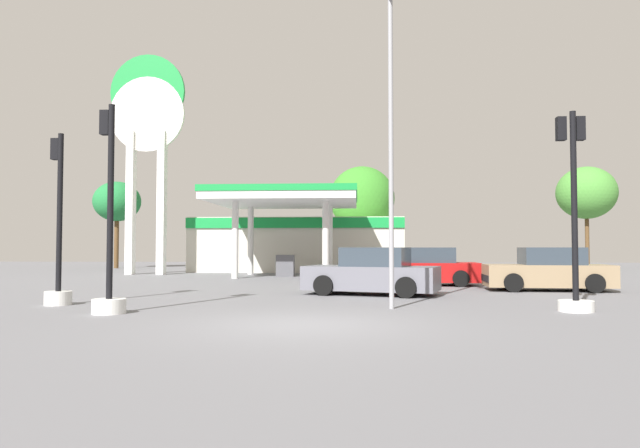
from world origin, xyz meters
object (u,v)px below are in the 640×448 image
(car_2, at_px, (372,273))
(corner_streetlamp, at_px, (391,120))
(tree_2, at_px, (586,193))
(traffic_signal_2, at_px, (109,256))
(traffic_signal_1, at_px, (574,241))
(car_1, at_px, (425,268))
(traffic_signal_0, at_px, (58,255))
(tree_0, at_px, (117,202))
(station_pole_sign, at_px, (147,134))
(tree_1, at_px, (362,199))
(car_0, at_px, (548,271))

(car_2, height_order, corner_streetlamp, corner_streetlamp)
(tree_2, distance_m, corner_streetlamp, 31.44)
(traffic_signal_2, bearing_deg, traffic_signal_1, 6.07)
(traffic_signal_1, bearing_deg, car_1, 105.36)
(traffic_signal_0, bearing_deg, tree_0, 110.28)
(station_pole_sign, height_order, traffic_signal_2, station_pole_sign)
(car_1, distance_m, tree_0, 26.13)
(tree_0, relative_size, tree_1, 0.88)
(station_pole_sign, distance_m, traffic_signal_2, 20.01)
(car_2, xyz_separation_m, tree_1, (-0.15, 20.65, 4.11))
(car_2, bearing_deg, tree_0, 129.54)
(car_0, xyz_separation_m, car_1, (-3.93, 2.51, -0.00))
(car_1, height_order, traffic_signal_0, traffic_signal_0)
(traffic_signal_0, bearing_deg, station_pole_sign, 103.14)
(car_1, xyz_separation_m, tree_0, (-19.73, 16.66, 4.03))
(tree_2, bearing_deg, tree_1, -171.03)
(car_1, xyz_separation_m, traffic_signal_2, (-8.33, -10.13, 0.63))
(car_1, relative_size, tree_1, 0.60)
(tree_1, bearing_deg, tree_2, 8.97)
(station_pole_sign, relative_size, traffic_signal_1, 2.57)
(car_1, distance_m, tree_2, 23.42)
(traffic_signal_1, relative_size, tree_0, 0.77)
(station_pole_sign, distance_m, traffic_signal_0, 17.84)
(car_2, height_order, tree_0, tree_0)
(traffic_signal_2, xyz_separation_m, tree_0, (-11.40, 26.79, 3.40))
(traffic_signal_1, height_order, tree_0, tree_0)
(car_0, xyz_separation_m, traffic_signal_2, (-12.26, -7.62, 0.63))
(car_2, height_order, tree_2, tree_2)
(traffic_signal_2, relative_size, corner_streetlamp, 0.61)
(traffic_signal_2, bearing_deg, traffic_signal_0, 140.42)
(car_2, relative_size, traffic_signal_2, 0.94)
(traffic_signal_2, bearing_deg, tree_1, 77.16)
(traffic_signal_2, xyz_separation_m, tree_2, (21.81, 28.71, 4.01))
(car_2, relative_size, traffic_signal_0, 1.00)
(traffic_signal_1, bearing_deg, tree_0, 130.88)
(station_pole_sign, bearing_deg, tree_0, 121.80)
(traffic_signal_0, bearing_deg, tree_2, 48.31)
(car_0, height_order, car_2, car_2)
(tree_1, relative_size, tree_2, 0.97)
(traffic_signal_1, xyz_separation_m, tree_0, (-22.20, 25.64, 3.06))
(station_pole_sign, xyz_separation_m, tree_2, (27.76, 10.73, -2.45))
(corner_streetlamp, bearing_deg, tree_1, 91.23)
(car_2, bearing_deg, tree_1, 90.42)
(traffic_signal_0, distance_m, tree_1, 25.98)
(traffic_signal_0, xyz_separation_m, traffic_signal_1, (12.96, -0.64, 0.35))
(traffic_signal_1, relative_size, traffic_signal_2, 0.99)
(tree_1, bearing_deg, car_1, -81.66)
(car_0, distance_m, tree_2, 23.62)
(station_pole_sign, xyz_separation_m, tree_0, (-5.46, 8.81, -3.06))
(corner_streetlamp, bearing_deg, traffic_signal_0, 176.49)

